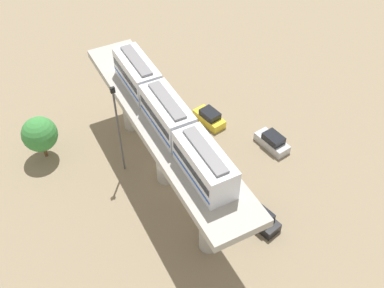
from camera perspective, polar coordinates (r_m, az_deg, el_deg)
The scene contains 8 objects.
ground_plane at distance 48.59m, azimuth -3.29°, elevation -4.37°, with size 120.00×120.00×0.00m, color #84755B.
viaduct at distance 43.98m, azimuth -3.62°, elevation 1.09°, with size 5.20×28.85×8.53m.
train at distance 40.68m, azimuth -3.13°, elevation 3.80°, with size 2.64×20.50×3.24m.
parked_car_yellow at distance 54.42m, azimuth 2.21°, elevation 3.36°, with size 2.56×4.46×1.76m.
parked_car_silver at distance 52.15m, azimuth 10.12°, elevation 0.30°, with size 2.41×4.42×1.76m.
parked_car_black at distance 44.85m, azimuth 8.53°, elevation -9.25°, with size 2.73×4.50×1.76m.
tree_near_viaduct at distance 51.18m, azimuth -18.70°, elevation 1.18°, with size 3.86×3.86×5.25m.
signal_post at distance 45.74m, azimuth -9.28°, elevation 2.06°, with size 0.44×0.28×11.13m.
Camera 1 is at (12.32, 29.43, 36.65)m, focal length 42.20 mm.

